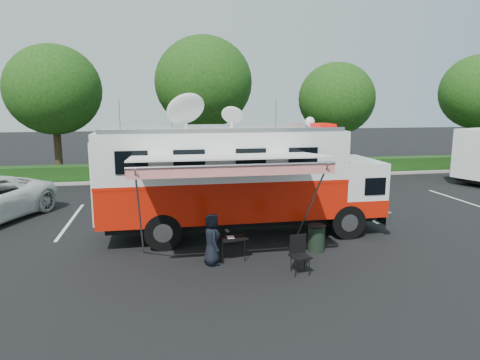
% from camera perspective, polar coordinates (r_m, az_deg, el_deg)
% --- Properties ---
extents(ground_plane, '(120.00, 120.00, 0.00)m').
position_cam_1_polar(ground_plane, '(15.70, 0.34, -7.16)').
color(ground_plane, black).
rests_on(ground_plane, ground).
extents(back_border, '(60.00, 6.14, 8.87)m').
position_cam_1_polar(back_border, '(27.90, -2.45, 10.89)').
color(back_border, '#9E998E').
rests_on(back_border, ground_plane).
extents(stall_lines, '(24.12, 5.50, 0.01)m').
position_cam_1_polar(stall_lines, '(18.47, -2.97, -4.48)').
color(stall_lines, silver).
rests_on(stall_lines, ground_plane).
extents(command_truck, '(10.05, 2.77, 4.83)m').
position_cam_1_polar(command_truck, '(15.20, 0.03, 0.28)').
color(command_truck, black).
rests_on(command_truck, ground_plane).
extents(awning, '(5.49, 2.82, 3.31)m').
position_cam_1_polar(awning, '(12.09, -1.65, 2.69)').
color(awning, silver).
rests_on(awning, ground_plane).
extents(person, '(0.57, 0.80, 1.53)m').
position_cam_1_polar(person, '(12.91, -3.72, -11.14)').
color(person, black).
rests_on(person, ground_plane).
extents(folding_table, '(0.92, 0.74, 0.70)m').
position_cam_1_polar(folding_table, '(13.03, -1.02, -7.88)').
color(folding_table, black).
rests_on(folding_table, ground_plane).
extents(folding_chair, '(0.58, 0.60, 1.06)m').
position_cam_1_polar(folding_chair, '(12.23, 7.87, -9.30)').
color(folding_chair, black).
rests_on(folding_chair, ground_plane).
extents(trash_bin, '(0.58, 0.58, 0.86)m').
position_cam_1_polar(trash_bin, '(14.02, 10.15, -7.63)').
color(trash_bin, black).
rests_on(trash_bin, ground_plane).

